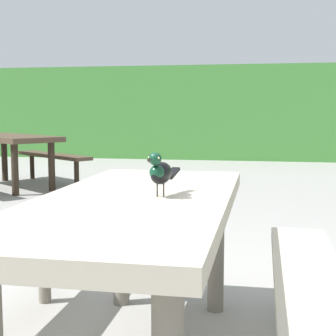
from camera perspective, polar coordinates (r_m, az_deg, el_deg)
The scene contains 4 objects.
hedge_wall at distance 11.79m, azimuth 7.00°, elevation 6.13°, with size 28.00×1.25×2.07m, color #428438.
picnic_table_foreground at distance 2.12m, azimuth -3.60°, elevation -8.05°, with size 1.68×1.80×0.74m.
bird_grackle at distance 2.04m, azimuth -0.89°, elevation -0.41°, with size 0.10×0.28×0.18m.
picnic_table_mid_left at distance 7.55m, azimuth -17.33°, elevation 2.10°, with size 2.37×2.37×0.74m.
Camera 1 is at (0.75, -2.06, 1.09)m, focal length 54.70 mm.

